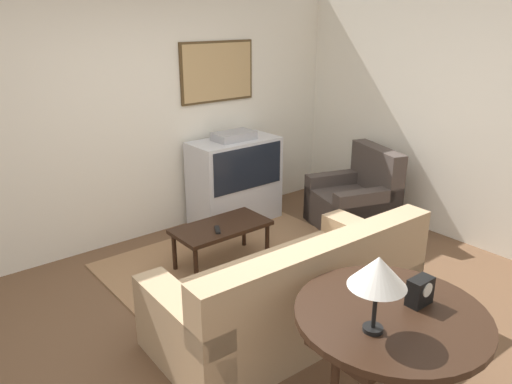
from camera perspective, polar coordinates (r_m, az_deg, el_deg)
name	(u,v)px	position (r m, az deg, el deg)	size (l,w,h in m)	color
ground_plane	(266,318)	(4.22, 1.11, -14.25)	(12.00, 12.00, 0.00)	brown
wall_back	(137,115)	(5.40, -13.49, 8.55)	(12.00, 0.10, 2.70)	silver
wall_right	(461,116)	(5.66, 22.34, 8.06)	(0.06, 12.00, 2.70)	silver
area_rug	(237,262)	(5.05, -2.17, -7.96)	(2.44, 1.77, 0.01)	#99704C
tv	(235,180)	(5.83, -2.44, 1.34)	(1.04, 0.53, 1.09)	silver
couch	(293,294)	(3.96, 4.24, -11.60)	(2.16, 1.03, 0.87)	tan
armchair	(355,202)	(5.87, 11.23, -1.12)	(1.02, 1.05, 0.92)	#473D38
coffee_table	(221,230)	(4.86, -3.98, -4.34)	(0.94, 0.48, 0.43)	black
console_table	(391,323)	(3.03, 15.22, -14.20)	(1.10, 1.10, 0.77)	black
table_lamp	(378,273)	(2.64, 13.77, -8.98)	(0.31, 0.31, 0.44)	black
mantel_clock	(420,291)	(3.07, 18.23, -10.72)	(0.16, 0.10, 0.17)	black
remote	(218,230)	(4.72, -4.42, -4.32)	(0.12, 0.16, 0.02)	black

